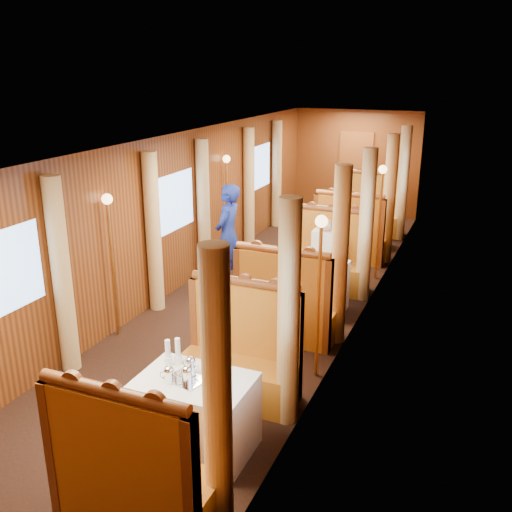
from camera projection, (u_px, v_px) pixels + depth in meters
The scene contains 46 objects.
floor at pixel (262, 303), 8.79m from camera, with size 3.00×12.00×0.01m, color black, non-canonical shape.
ceiling at pixel (262, 139), 7.99m from camera, with size 3.00×12.00×0.01m, color silver, non-canonical shape.
wall_far at pixel (356, 163), 13.64m from camera, with size 3.00×2.50×0.01m, color brown, non-canonical shape.
wall_left at pixel (173, 215), 8.93m from camera, with size 12.00×2.50×0.01m, color brown, non-canonical shape.
wall_right at pixel (363, 236), 7.84m from camera, with size 12.00×2.50×0.01m, color brown, non-canonical shape.
doorway_far at pixel (355, 174), 13.69m from camera, with size 0.80×0.04×2.00m, color brown.
table_near at pixel (196, 415), 5.33m from camera, with size 1.05×0.72×0.75m, color white.
banquette_near_fwd at pixel (133, 479), 4.43m from camera, with size 1.30×0.55×1.34m.
banquette_near_aft at pixel (240, 361), 6.20m from camera, with size 1.30×0.55×1.34m.
table_mid at pixel (309, 287), 8.39m from camera, with size 1.05×0.72×0.75m, color white.
banquette_mid_fwd at pixel (286, 310), 7.49m from camera, with size 1.30×0.55×1.34m.
banquette_mid_aft at pixel (328, 263), 9.27m from camera, with size 1.30×0.55×1.34m.
table_far at pixel (362, 228), 11.46m from camera, with size 1.05×0.72×0.75m, color white.
banquette_far_fwd at pixel (350, 239), 10.55m from camera, with size 1.30×0.55×1.34m.
banquette_far_aft at pixel (372, 214), 12.33m from camera, with size 1.30×0.55×1.34m.
tea_tray at pixel (186, 379), 5.20m from camera, with size 0.34×0.26×0.01m, color silver.
teapot_left at pixel (169, 376), 5.14m from camera, with size 0.16×0.12×0.13m, color silver, non-canonical shape.
teapot_right at pixel (187, 377), 5.13m from camera, with size 0.17×0.12×0.14m, color silver, non-canonical shape.
teapot_back at pixel (191, 367), 5.30m from camera, with size 0.16×0.12×0.13m, color silver, non-canonical shape.
fruit_plate at pixel (216, 393), 4.96m from camera, with size 0.24×0.24×0.05m.
cup_inboard at pixel (168, 355), 5.43m from camera, with size 0.08×0.08×0.26m.
cup_outboard at pixel (178, 353), 5.46m from camera, with size 0.08×0.08×0.26m.
rose_vase_mid at pixel (308, 251), 8.23m from camera, with size 0.06×0.06×0.36m.
rose_vase_far at pixel (365, 201), 11.24m from camera, with size 0.06×0.06×0.36m.
curtain_left_near_b at pixel (62, 277), 6.53m from camera, with size 0.22×0.22×2.35m, color #E4B774.
window_right_near at pixel (270, 323), 4.72m from camera, with size 1.20×0.90×0.01m, color #7FADE5, non-canonical shape.
curtain_right_near_a at pixel (217, 397), 4.16m from camera, with size 0.22×0.22×2.35m, color #E4B774.
curtain_right_near_b at pixel (289, 315), 5.53m from camera, with size 0.22×0.22×2.35m, color #E4B774.
window_left_mid at pixel (174, 203), 8.87m from camera, with size 1.20×0.90×0.01m, color #7FADE5, non-canonical shape.
curtain_left_mid_a at pixel (153, 233), 8.23m from camera, with size 0.22×0.22×2.35m, color #E4B774.
curtain_left_mid_b at pixel (203, 209), 9.60m from camera, with size 0.22×0.22×2.35m, color #E4B774.
window_right_mid at pixel (363, 222), 7.78m from camera, with size 1.20×0.90×0.01m, color #7FADE5, non-canonical shape.
curtain_right_mid_a at pixel (340, 257), 7.23m from camera, with size 0.22×0.22×2.35m, color #E4B774.
curtain_right_mid_b at pixel (366, 226), 8.59m from camera, with size 0.22×0.22×2.35m, color #E4B774.
window_left_far at pixel (259, 167), 11.93m from camera, with size 1.20×0.90×0.01m, color #7FADE5, non-canonical shape.
curtain_left_far_a at pixel (249, 188), 11.30m from camera, with size 0.22×0.22×2.35m, color #E4B774.
curtain_left_far_b at pixel (277, 174), 12.66m from camera, with size 0.22×0.22×2.35m, color #E4B774.
window_right_far at pixel (403, 177), 10.85m from camera, with size 1.20×0.90×0.01m, color #7FADE5, non-canonical shape.
curtain_right_far_a at pixel (389, 200), 10.29m from camera, with size 0.22×0.22×2.35m, color #E4B774.
curtain_right_far_b at pixel (403, 184), 11.65m from camera, with size 0.22×0.22×2.35m, color #E4B774.
sconce_left_fore at pixel (110, 237), 7.32m from camera, with size 0.14×0.14×1.95m.
sconce_right_fore at pixel (320, 265), 6.30m from camera, with size 0.14×0.14×1.95m.
sconce_left_aft at pixel (227, 186), 10.39m from camera, with size 0.14×0.14×1.95m.
sconce_right_aft at pixel (381, 199), 9.37m from camera, with size 0.14×0.14×1.95m.
steward at pixel (228, 235), 9.30m from camera, with size 0.61×0.40×1.69m, color navy.
passenger at pixel (325, 248), 8.96m from camera, with size 0.40×0.44×0.76m.
Camera 1 is at (3.03, -7.51, 3.48)m, focal length 40.00 mm.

